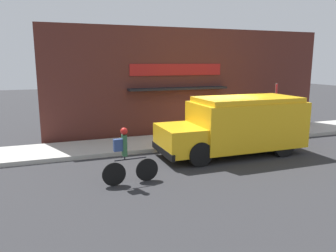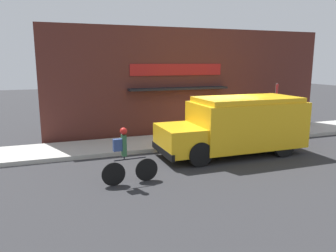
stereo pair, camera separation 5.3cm
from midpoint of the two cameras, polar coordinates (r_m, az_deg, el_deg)
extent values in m
plane|color=#2B2B2D|center=(14.48, 9.03, -3.46)|extent=(70.00, 70.00, 0.00)
cube|color=#ADAAA3|center=(15.50, 6.84, -2.11)|extent=(28.00, 2.44, 0.17)
cube|color=#4C231E|center=(16.57, 4.49, 7.63)|extent=(14.65, 0.18, 5.22)
cube|color=maroon|center=(16.06, 1.48, 9.79)|extent=(4.71, 0.05, 0.55)
cube|color=black|center=(15.84, 1.85, 6.55)|extent=(4.94, 0.61, 0.10)
cube|color=yellow|center=(13.38, 13.33, 0.38)|extent=(4.33, 2.27, 1.76)
cube|color=yellow|center=(12.15, 1.88, -2.31)|extent=(1.41, 2.08, 0.97)
cube|color=yellow|center=(13.24, 13.52, 4.52)|extent=(3.99, 2.09, 0.19)
cube|color=black|center=(12.02, -1.05, -4.34)|extent=(0.13, 2.21, 0.24)
cube|color=red|center=(13.96, 6.16, 1.42)|extent=(0.03, 0.44, 0.44)
cylinder|color=black|center=(13.25, 1.87, -2.75)|extent=(0.87, 0.26, 0.87)
cylinder|color=black|center=(11.54, 5.47, -4.90)|extent=(0.87, 0.26, 0.87)
cylinder|color=black|center=(14.91, 14.63, -1.54)|extent=(0.87, 0.26, 0.87)
cylinder|color=black|center=(13.41, 19.31, -3.21)|extent=(0.87, 0.26, 0.87)
cylinder|color=black|center=(10.15, -3.82, -7.61)|extent=(0.71, 0.08, 0.71)
cylinder|color=black|center=(9.87, -9.53, -8.30)|extent=(0.71, 0.08, 0.71)
cylinder|color=black|center=(9.87, -6.69, -5.73)|extent=(0.98, 0.09, 0.04)
cylinder|color=black|center=(9.81, -7.71, -5.51)|extent=(0.04, 0.04, 0.12)
cube|color=#2D5B38|center=(9.71, -7.76, -3.38)|extent=(0.13, 0.21, 0.63)
sphere|color=red|center=(9.61, -7.83, -0.90)|extent=(0.21, 0.21, 0.21)
cube|color=navy|center=(9.65, -8.85, -3.31)|extent=(0.27, 0.15, 0.36)
cylinder|color=slate|center=(16.57, 18.01, 2.88)|extent=(0.07, 0.07, 2.45)
cube|color=red|center=(16.43, 18.30, 5.88)|extent=(0.45, 0.45, 0.60)
cylinder|color=#2D5138|center=(16.05, 9.51, -0.07)|extent=(0.54, 0.54, 0.74)
cylinder|color=black|center=(15.98, 9.55, 1.30)|extent=(0.55, 0.55, 0.04)
camera|label=1|loc=(0.03, -90.12, -0.02)|focal=35.00mm
camera|label=2|loc=(0.03, 89.88, 0.02)|focal=35.00mm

